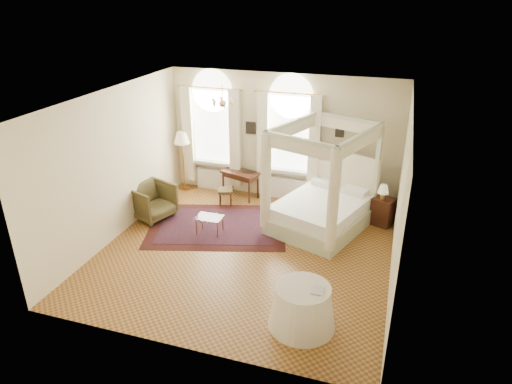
% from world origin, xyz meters
% --- Properties ---
extents(ground, '(6.00, 6.00, 0.00)m').
position_xyz_m(ground, '(0.00, 0.00, 0.00)').
color(ground, '#A0632E').
rests_on(ground, ground).
extents(room_walls, '(6.00, 6.00, 6.00)m').
position_xyz_m(room_walls, '(0.00, 0.00, 1.98)').
color(room_walls, beige).
rests_on(room_walls, ground).
extents(window_left, '(1.62, 0.27, 3.29)m').
position_xyz_m(window_left, '(-1.90, 2.87, 1.49)').
color(window_left, silver).
rests_on(window_left, room_walls).
extents(window_right, '(1.62, 0.27, 3.29)m').
position_xyz_m(window_right, '(0.20, 2.87, 1.49)').
color(window_right, silver).
rests_on(window_right, room_walls).
extents(chandelier, '(0.51, 0.45, 0.50)m').
position_xyz_m(chandelier, '(-0.90, 1.20, 2.91)').
color(chandelier, '#B2803B').
rests_on(chandelier, room_walls).
extents(wall_pictures, '(2.54, 0.03, 0.39)m').
position_xyz_m(wall_pictures, '(0.09, 2.97, 1.89)').
color(wall_pictures, black).
rests_on(wall_pictures, room_walls).
extents(canopy_bed, '(2.48, 2.73, 2.46)m').
position_xyz_m(canopy_bed, '(1.31, 1.57, 0.56)').
color(canopy_bed, beige).
rests_on(canopy_bed, ground).
extents(nightstand, '(0.59, 0.56, 0.67)m').
position_xyz_m(nightstand, '(2.70, 2.19, 0.34)').
color(nightstand, '#3E1C11').
rests_on(nightstand, ground).
extents(nightstand_lamp, '(0.25, 0.25, 0.37)m').
position_xyz_m(nightstand_lamp, '(2.65, 2.12, 0.92)').
color(nightstand_lamp, '#B2803B').
rests_on(nightstand_lamp, nightstand).
extents(writing_desk, '(1.09, 0.78, 0.74)m').
position_xyz_m(writing_desk, '(-1.04, 2.63, 0.63)').
color(writing_desk, '#3E1C11').
rests_on(writing_desk, ground).
extents(laptop, '(0.36, 0.26, 0.03)m').
position_xyz_m(laptop, '(-0.82, 2.68, 0.75)').
color(laptop, black).
rests_on(laptop, writing_desk).
extents(stool, '(0.47, 0.47, 0.43)m').
position_xyz_m(stool, '(-1.25, 2.08, 0.35)').
color(stool, '#4D3C21').
rests_on(stool, ground).
extents(armchair, '(1.20, 1.19, 0.86)m').
position_xyz_m(armchair, '(-2.70, 0.86, 0.43)').
color(armchair, '#453B1D').
rests_on(armchair, ground).
extents(coffee_table, '(0.60, 0.42, 0.41)m').
position_xyz_m(coffee_table, '(-1.05, 0.55, 0.37)').
color(coffee_table, white).
rests_on(coffee_table, ground).
extents(floor_lamp, '(0.43, 0.43, 1.66)m').
position_xyz_m(floor_lamp, '(-2.70, 2.65, 1.42)').
color(floor_lamp, '#B2803B').
rests_on(floor_lamp, ground).
extents(oriental_rug, '(3.69, 3.08, 0.01)m').
position_xyz_m(oriental_rug, '(-1.01, 0.90, 0.01)').
color(oriental_rug, '#38110D').
rests_on(oriental_rug, ground).
extents(side_table, '(1.12, 1.12, 0.77)m').
position_xyz_m(side_table, '(1.65, -1.91, 0.38)').
color(side_table, white).
rests_on(side_table, ground).
extents(book, '(0.21, 0.26, 0.02)m').
position_xyz_m(book, '(1.80, -1.93, 0.78)').
color(book, black).
rests_on(book, side_table).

